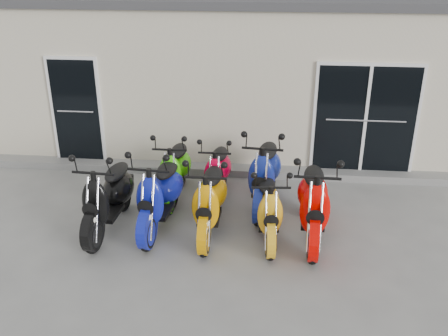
{
  "coord_description": "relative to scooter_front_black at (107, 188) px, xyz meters",
  "views": [
    {
      "loc": [
        0.8,
        -7.28,
        4.27
      ],
      "look_at": [
        0.0,
        0.6,
        0.75
      ],
      "focal_mm": 40.0,
      "sensor_mm": 36.0,
      "label": 1
    }
  ],
  "objects": [
    {
      "name": "ground",
      "position": [
        1.78,
        0.36,
        -0.75
      ],
      "size": [
        80.0,
        80.0,
        0.0
      ],
      "primitive_type": "plane",
      "color": "gray",
      "rests_on": "ground"
    },
    {
      "name": "front_step",
      "position": [
        1.78,
        2.38,
        -0.68
      ],
      "size": [
        14.0,
        0.4,
        0.15
      ],
      "primitive_type": "cube",
      "color": "gray",
      "rests_on": "ground"
    },
    {
      "name": "scooter_front_orange_a",
      "position": [
        1.64,
        0.06,
        -0.02
      ],
      "size": [
        0.72,
        1.98,
        1.47
      ],
      "primitive_type": null,
      "rotation": [
        0.0,
        0.0,
        -0.0
      ],
      "color": "orange",
      "rests_on": "ground"
    },
    {
      "name": "scooter_front_orange_b",
      "position": [
        2.57,
        0.01,
        -0.08
      ],
      "size": [
        0.82,
        1.86,
        1.33
      ],
      "primitive_type": null,
      "rotation": [
        0.0,
        0.0,
        0.09
      ],
      "color": "#EFAC1A",
      "rests_on": "ground"
    },
    {
      "name": "scooter_back_blue",
      "position": [
        2.48,
        1.1,
        0.04
      ],
      "size": [
        0.96,
        2.19,
        1.57
      ],
      "primitive_type": null,
      "rotation": [
        0.0,
        0.0,
        -0.09
      ],
      "color": "navy",
      "rests_on": "ground"
    },
    {
      "name": "scooter_front_black",
      "position": [
        0.0,
        0.0,
        0.0
      ],
      "size": [
        0.86,
        2.07,
        1.5
      ],
      "primitive_type": null,
      "rotation": [
        0.0,
        0.0,
        -0.06
      ],
      "color": "black",
      "rests_on": "ground"
    },
    {
      "name": "scooter_front_red",
      "position": [
        3.27,
        0.09,
        0.03
      ],
      "size": [
        0.85,
        2.14,
        1.56
      ],
      "primitive_type": null,
      "rotation": [
        0.0,
        0.0,
        -0.04
      ],
      "color": "#E20400",
      "rests_on": "ground"
    },
    {
      "name": "scooter_back_green",
      "position": [
        0.86,
        1.22,
        -0.06
      ],
      "size": [
        0.71,
        1.89,
        1.39
      ],
      "primitive_type": null,
      "rotation": [
        0.0,
        0.0,
        0.01
      ],
      "color": "#3ED30A",
      "rests_on": "ground"
    },
    {
      "name": "building",
      "position": [
        1.78,
        5.56,
        0.85
      ],
      "size": [
        14.0,
        6.0,
        3.2
      ],
      "primitive_type": "cube",
      "color": "beige",
      "rests_on": "ground"
    },
    {
      "name": "door_left",
      "position": [
        -1.42,
        2.53,
        0.51
      ],
      "size": [
        1.07,
        0.08,
        2.22
      ],
      "primitive_type": "cube",
      "color": "black",
      "rests_on": "front_step"
    },
    {
      "name": "scooter_back_red",
      "position": [
        1.63,
        1.27,
        -0.09
      ],
      "size": [
        0.67,
        1.79,
        1.31
      ],
      "primitive_type": null,
      "rotation": [
        0.0,
        0.0,
        -0.01
      ],
      "color": "red",
      "rests_on": "ground"
    },
    {
      "name": "scooter_front_blue",
      "position": [
        0.82,
        0.15,
        0.01
      ],
      "size": [
        0.91,
        2.12,
        1.52
      ],
      "primitive_type": null,
      "rotation": [
        0.0,
        0.0,
        -0.08
      ],
      "color": "#101A9E",
      "rests_on": "ground"
    },
    {
      "name": "door_right",
      "position": [
        4.38,
        2.53,
        0.51
      ],
      "size": [
        2.02,
        0.08,
        2.22
      ],
      "primitive_type": "cube",
      "color": "black",
      "rests_on": "front_step"
    }
  ]
}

